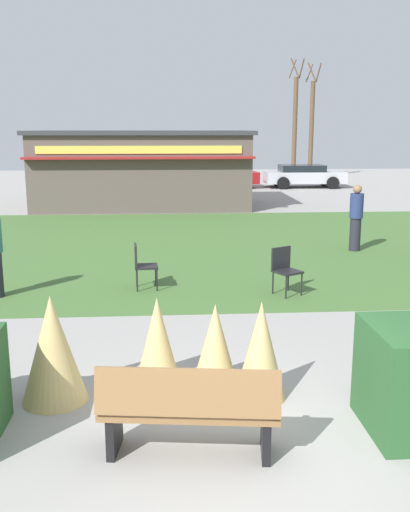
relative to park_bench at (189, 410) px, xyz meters
name	(u,v)px	position (x,y,z in m)	size (l,w,h in m)	color
ground_plane	(256,450)	(0.66, 0.06, -0.48)	(80.00, 80.00, 0.00)	#999691
lawn_patch	(197,245)	(0.66, 10.33, -0.48)	(36.00, 12.00, 0.01)	#446B33
park_bench	(189,410)	(0.00, 0.00, 0.00)	(1.75, 0.72, 0.95)	olive
ornamental_grass_behind_left	(261,350)	(0.88, 1.19, 0.10)	(0.59, 0.59, 1.17)	tan
ornamental_grass_behind_right	(53,349)	(-1.49, 1.29, 0.15)	(0.75, 0.75, 1.25)	tan
ornamental_grass_behind_center	(215,344)	(0.39, 1.62, 0.03)	(0.55, 0.55, 1.02)	tan
ornamental_grass_behind_far	(157,339)	(-0.31, 1.80, 0.05)	(0.54, 0.54, 1.06)	tan
food_kiosk	(143,168)	(-1.08, 18.67, 1.03)	(8.54, 5.07, 3.00)	#594C47
cafe_chair_west	(284,267)	(2.03, 5.50, 0.05)	(0.60, 0.60, 0.89)	black
cafe_chair_east	(142,263)	(-0.67, 6.03, 0.05)	(0.47, 0.47, 0.89)	black
person_standing	(356,217)	(4.65, 9.35, 0.38)	(0.34, 0.34, 1.69)	#23232D
parked_car_west_slot	(116,176)	(-2.72, 25.81, 0.16)	(4.32, 2.28, 1.20)	silver
parked_car_center_slot	(217,176)	(2.54, 25.80, 0.16)	(4.35, 2.36, 1.20)	maroon
parked_car_east_slot	(304,175)	(7.21, 25.81, 0.16)	(4.22, 2.10, 1.20)	#B7BABF
tree_left_bg	(311,128)	(8.96, 31.50, 2.65)	(0.91, 0.96, 6.99)	brown
tree_right_bg	(295,126)	(7.81, 31.07, 2.75)	(0.91, 0.96, 7.19)	brown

